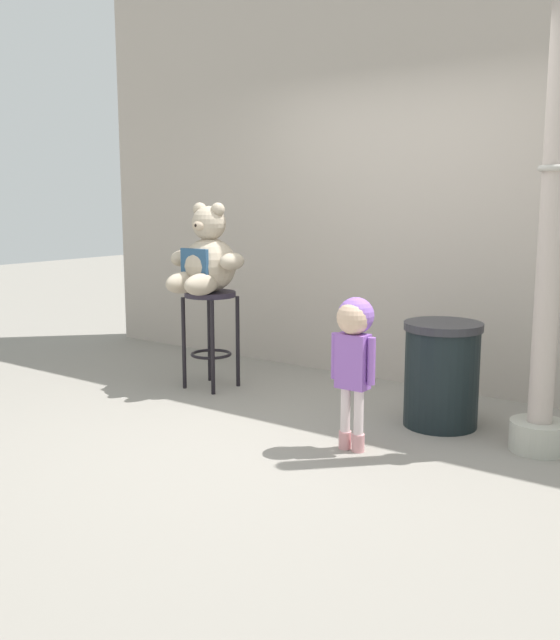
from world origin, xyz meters
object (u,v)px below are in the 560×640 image
object	(u,v)px
trash_bin	(442,374)
lamppost	(550,261)
teddy_bear	(207,260)
child_walking	(354,340)
bar_stool_with_teddy	(211,319)

from	to	relation	value
trash_bin	lamppost	bearing A→B (deg)	-9.13
teddy_bear	lamppost	bearing A→B (deg)	1.91
child_walking	trash_bin	world-z (taller)	child_walking
teddy_bear	bar_stool_with_teddy	bearing A→B (deg)	90.00
child_walking	lamppost	bearing A→B (deg)	-126.06
teddy_bear	lamppost	xyz separation A→B (m)	(2.55, 0.08, 0.11)
teddy_bear	child_walking	bearing A→B (deg)	-18.66
teddy_bear	child_walking	world-z (taller)	teddy_bear
teddy_bear	trash_bin	size ratio (longest dim) A/B	0.99
bar_stool_with_teddy	lamppost	size ratio (longest dim) A/B	0.27
bar_stool_with_teddy	lamppost	world-z (taller)	lamppost
child_walking	teddy_bear	bearing A→B (deg)	0.10
child_walking	lamppost	distance (m)	1.20
bar_stool_with_teddy	child_walking	xyz separation A→B (m)	(1.64, -0.59, 0.12)
bar_stool_with_teddy	trash_bin	bearing A→B (deg)	4.88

